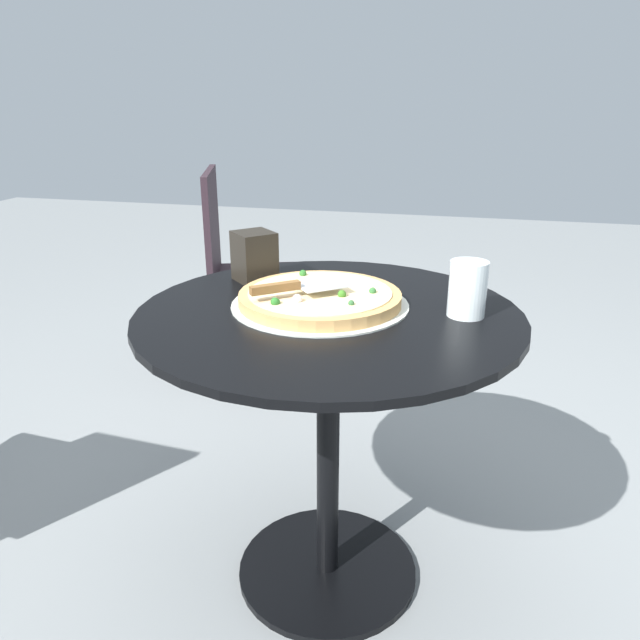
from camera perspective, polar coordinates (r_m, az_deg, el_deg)
name	(u,v)px	position (r m, az deg, el deg)	size (l,w,h in m)	color
ground_plane	(327,571)	(1.67, 0.70, -22.66)	(10.00, 10.00, 0.00)	gray
patio_table	(328,387)	(1.37, 0.79, -6.40)	(0.83, 0.83, 0.71)	black
pizza_on_tray	(320,298)	(1.32, -0.01, 2.06)	(0.39, 0.39, 0.05)	silver
pizza_server	(297,286)	(1.28, -2.19, 3.21)	(0.19, 0.17, 0.02)	silver
drinking_cup	(468,289)	(1.28, 13.79, 2.88)	(0.08, 0.08, 0.12)	white
napkin_dispenser	(254,256)	(1.50, -6.23, 6.00)	(0.09, 0.09, 0.12)	black
patio_chair_near	(245,263)	(2.48, -7.16, 5.39)	(0.55, 0.55, 0.88)	#2B1D24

